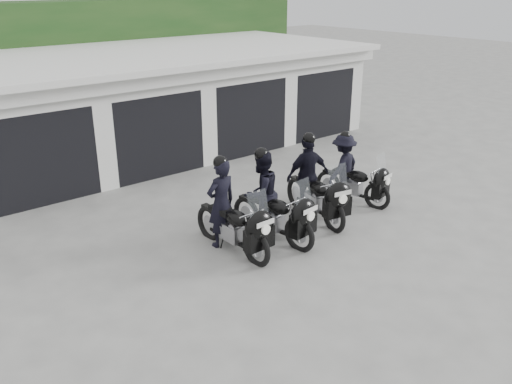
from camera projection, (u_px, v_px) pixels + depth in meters
ground at (303, 248)px, 10.78m from camera, size 80.00×80.00×0.00m
garage_block at (115, 108)px, 16.05m from camera, size 16.40×6.80×2.96m
background_vegetation at (60, 46)px, 19.27m from camera, size 20.00×3.90×5.80m
police_bike_a at (231, 214)px, 10.44m from camera, size 0.69×2.23×1.94m
police_bike_b at (268, 200)px, 10.99m from camera, size 0.94×2.23×1.94m
police_bike_c at (312, 181)px, 11.97m from camera, size 1.16×2.22×1.95m
police_bike_d at (349, 171)px, 12.87m from camera, size 1.13×1.98×1.74m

